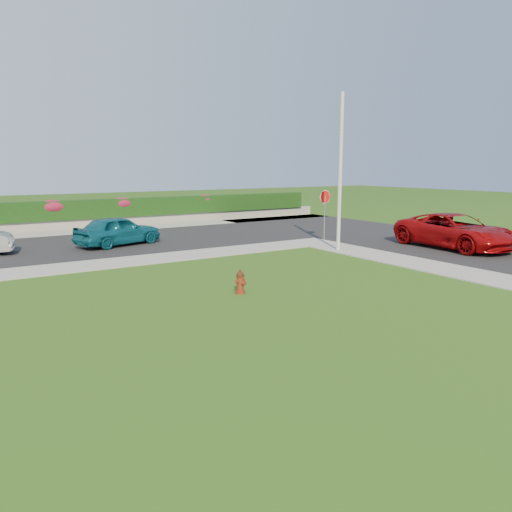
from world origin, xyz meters
TOP-DOWN VIEW (x-y plane):
  - ground at (0.00, 0.00)m, footprint 120.00×120.00m
  - street_right at (12.00, 4.00)m, footprint 8.00×32.00m
  - street_far at (-5.00, 14.00)m, footprint 26.00×8.00m
  - sidewalk_far at (-6.00, 9.00)m, footprint 24.00×2.00m
  - curb_corner at (7.00, 9.00)m, footprint 2.00×2.00m
  - sidewalk_beyond at (-1.00, 19.00)m, footprint 34.00×2.00m
  - retaining_wall at (-1.00, 20.50)m, footprint 34.00×0.40m
  - hedge at (-1.00, 20.60)m, footprint 32.00×0.90m
  - fire_hydrant at (-0.97, 2.45)m, footprint 0.37×0.35m
  - suv_red at (11.27, 4.10)m, footprint 2.91×5.69m
  - sedan_teal at (-1.25, 13.07)m, footprint 4.36×2.78m
  - utility_pole at (6.53, 6.57)m, footprint 0.16×0.16m
  - stop_sign at (7.90, 9.13)m, footprint 0.69×0.06m
  - flower_clump_d at (-2.66, 20.50)m, footprint 1.51×0.97m
  - flower_clump_e at (1.41, 20.50)m, footprint 1.36×0.87m
  - flower_clump_f at (7.09, 20.50)m, footprint 1.13×0.73m

SIDE VIEW (x-z plane):
  - ground at x=0.00m, z-range 0.00..0.00m
  - street_right at x=12.00m, z-range 0.00..0.04m
  - street_far at x=-5.00m, z-range 0.00..0.04m
  - sidewalk_far at x=-6.00m, z-range 0.00..0.04m
  - curb_corner at x=7.00m, z-range 0.00..0.04m
  - sidewalk_beyond at x=-1.00m, z-range 0.00..0.04m
  - retaining_wall at x=-1.00m, z-range 0.00..0.60m
  - fire_hydrant at x=-0.97m, z-range -0.02..0.70m
  - sedan_teal at x=-1.25m, z-range 0.04..1.42m
  - suv_red at x=11.27m, z-range 0.04..1.58m
  - hedge at x=-1.00m, z-range 0.60..1.70m
  - flower_clump_d at x=-2.66m, z-range 1.02..1.78m
  - flower_clump_e at x=1.41m, z-range 1.09..1.77m
  - flower_clump_f at x=7.09m, z-range 1.19..1.76m
  - stop_sign at x=7.90m, z-range 0.61..3.15m
  - utility_pole at x=6.53m, z-range 0.00..6.75m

